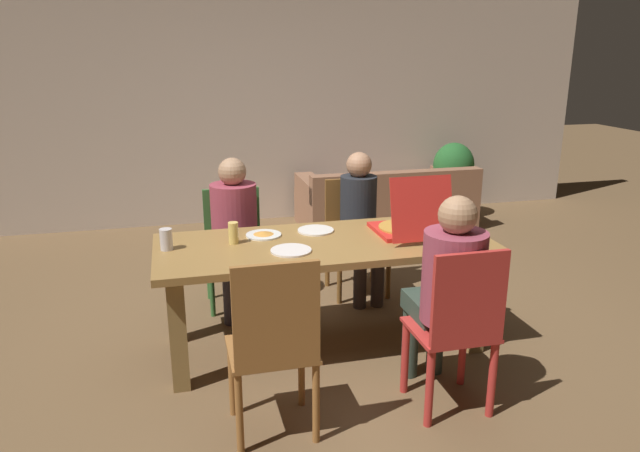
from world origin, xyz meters
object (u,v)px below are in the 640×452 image
Objects in this scene: chair_0 at (458,327)px; pizza_box_0 at (408,226)px; chair_1 at (234,239)px; plate_1 at (291,250)px; dining_table at (324,258)px; person_1 at (235,223)px; chair_3 at (274,342)px; person_2 at (361,215)px; chair_2 at (354,229)px; drinking_glass_3 at (463,220)px; plate_0 at (264,234)px; couch at (386,204)px; person_0 at (448,283)px; drinking_glass_2 at (166,239)px; drinking_glass_0 at (233,233)px; potted_plant at (453,173)px; drinking_glass_1 at (461,231)px; plate_2 at (316,230)px.

pizza_box_0 is (0.09, 0.93, 0.28)m from chair_0.
plate_1 is (0.24, -1.03, 0.23)m from chair_1.
plate_1 reaches higher than dining_table.
person_1 is at bearing -90.00° from chair_1.
person_2 is at bearing 59.52° from chair_3.
chair_2 is at bearing 55.14° from plate_1.
chair_2 reaches higher than drinking_glass_3.
person_2 is 1.01m from plate_0.
person_1 is 2.59m from couch.
drinking_glass_2 is (-1.46, 0.84, 0.10)m from person_0.
plate_0 is at bearing 131.07° from person_0.
drinking_glass_0 is at bearing 3.09° from drinking_glass_2.
chair_3 is 1.12× the size of potted_plant.
person_1 and person_2 have the same top height.
chair_2 is 6.15× the size of drinking_glass_3.
person_0 is 8.69× the size of drinking_glass_0.
drinking_glass_0 is 1.04× the size of drinking_glass_2.
chair_3 is 3.89m from couch.
plate_0 is at bearing -147.16° from person_2.
drinking_glass_3 reaches higher than drinking_glass_2.
person_2 is 1.92m from chair_3.
dining_table is 0.91m from person_0.
dining_table is 1.14× the size of couch.
person_0 is at bearing -104.87° from couch.
drinking_glass_3 is (0.47, 0.76, 0.11)m from person_0.
person_0 is at bearing -121.88° from drinking_glass_3.
plate_1 is 1.69× the size of drinking_glass_3.
drinking_glass_0 is 1.22× the size of drinking_glass_1.
person_0 is 1.28m from plate_0.
drinking_glass_1 is at bearing -34.97° from pizza_box_0.
person_1 is at bearing 103.32° from plate_0.
person_1 reaches higher than chair_1.
chair_1 is 6.42× the size of drinking_glass_0.
chair_2 is 0.22m from person_2.
person_0 reaches higher than chair_2.
plate_0 is 1.33m from drinking_glass_3.
dining_table is at bearing 118.19° from chair_0.
person_0 is 10.61× the size of drinking_glass_1.
plate_1 is (-0.73, -1.05, 0.23)m from chair_2.
chair_0 is at bearing -95.42° from pizza_box_0.
couch is at bearing 46.41° from drinking_glass_2.
person_1 is at bearing -144.26° from potted_plant.
person_0 is 1.37× the size of potted_plant.
plate_0 reaches higher than plate_1.
drinking_glass_1 is at bearing -12.09° from dining_table.
person_2 reaches higher than drinking_glass_2.
person_0 is at bearing -48.93° from plate_0.
chair_0 is 1.25m from plate_2.
drinking_glass_3 is (1.52, -0.10, 0.00)m from drinking_glass_0.
chair_0 is at bearing -46.35° from plate_1.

